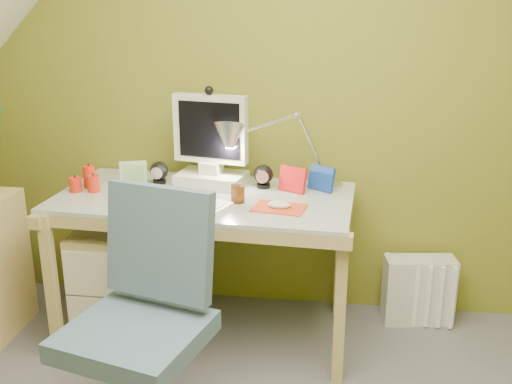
# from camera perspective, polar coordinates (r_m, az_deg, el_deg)

# --- Properties ---
(wall_back) EXTENTS (3.20, 0.01, 2.40)m
(wall_back) POSITION_cam_1_polar(r_m,az_deg,el_deg) (3.17, 1.49, 9.39)
(wall_back) COLOR olive
(wall_back) RESTS_ON floor
(desk) EXTENTS (1.47, 0.80, 0.76)m
(desk) POSITION_cam_1_polar(r_m,az_deg,el_deg) (3.05, -4.77, -7.11)
(desk) COLOR tan
(desk) RESTS_ON floor
(monitor) EXTENTS (0.43, 0.29, 0.54)m
(monitor) POSITION_cam_1_polar(r_m,az_deg,el_deg) (3.01, -4.36, 5.66)
(monitor) COLOR beige
(monitor) RESTS_ON desk
(speaker_left) EXTENTS (0.10, 0.10, 0.11)m
(speaker_left) POSITION_cam_1_polar(r_m,az_deg,el_deg) (3.11, -9.21, 1.83)
(speaker_left) COLOR black
(speaker_left) RESTS_ON desk
(speaker_right) EXTENTS (0.12, 0.12, 0.12)m
(speaker_right) POSITION_cam_1_polar(r_m,az_deg,el_deg) (3.00, 0.71, 1.49)
(speaker_right) COLOR black
(speaker_right) RESTS_ON desk
(keyboard) EXTENTS (0.51, 0.31, 0.02)m
(keyboard) POSITION_cam_1_polar(r_m,az_deg,el_deg) (2.80, -7.19, -0.89)
(keyboard) COLOR white
(keyboard) RESTS_ON desk
(mousepad) EXTENTS (0.26, 0.20, 0.01)m
(mousepad) POSITION_cam_1_polar(r_m,az_deg,el_deg) (2.72, 2.22, -1.51)
(mousepad) COLOR #CD4120
(mousepad) RESTS_ON desk
(mouse) EXTENTS (0.12, 0.08, 0.04)m
(mouse) POSITION_cam_1_polar(r_m,az_deg,el_deg) (2.72, 2.23, -1.21)
(mouse) COLOR silver
(mouse) RESTS_ON mousepad
(amber_tumbler) EXTENTS (0.08, 0.08, 0.08)m
(amber_tumbler) POSITION_cam_1_polar(r_m,az_deg,el_deg) (2.79, -1.73, -0.16)
(amber_tumbler) COLOR brown
(amber_tumbler) RESTS_ON desk
(candle_cluster) EXTENTS (0.16, 0.14, 0.11)m
(candle_cluster) POSITION_cam_1_polar(r_m,az_deg,el_deg) (3.09, -15.88, 1.22)
(candle_cluster) COLOR red
(candle_cluster) RESTS_ON desk
(photo_frame_red) EXTENTS (0.14, 0.09, 0.12)m
(photo_frame_red) POSITION_cam_1_polar(r_m,az_deg,el_deg) (2.95, 3.51, 1.22)
(photo_frame_red) COLOR red
(photo_frame_red) RESTS_ON desk
(photo_frame_blue) EXTENTS (0.13, 0.10, 0.12)m
(photo_frame_blue) POSITION_cam_1_polar(r_m,az_deg,el_deg) (2.98, 6.25, 1.31)
(photo_frame_blue) COLOR #153C96
(photo_frame_blue) RESTS_ON desk
(photo_frame_green) EXTENTS (0.14, 0.06, 0.12)m
(photo_frame_green) POSITION_cam_1_polar(r_m,az_deg,el_deg) (3.13, -11.60, 1.83)
(photo_frame_green) COLOR #95B47C
(photo_frame_green) RESTS_ON desk
(desk_lamp) EXTENTS (0.56, 0.31, 0.56)m
(desk_lamp) POSITION_cam_1_polar(r_m,az_deg,el_deg) (2.95, 4.26, 5.63)
(desk_lamp) COLOR silver
(desk_lamp) RESTS_ON desk
(task_chair) EXTENTS (0.68, 0.68, 1.00)m
(task_chair) POSITION_cam_1_polar(r_m,az_deg,el_deg) (2.32, -11.48, -12.87)
(task_chair) COLOR #42586C
(task_chair) RESTS_ON floor
(radiator) EXTENTS (0.38, 0.20, 0.37)m
(radiator) POSITION_cam_1_polar(r_m,az_deg,el_deg) (3.36, 15.21, -9.01)
(radiator) COLOR silver
(radiator) RESTS_ON floor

